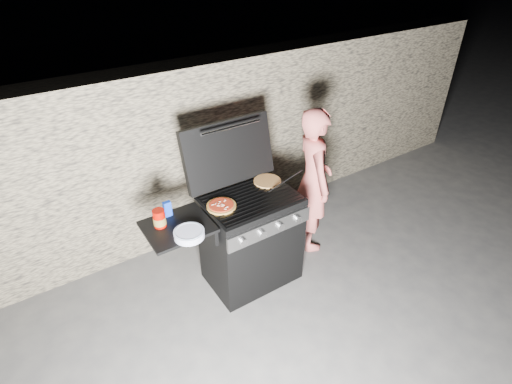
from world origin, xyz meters
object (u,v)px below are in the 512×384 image
sauce_jar (159,218)px  pizza_topped (221,205)px  gas_grill (227,250)px  person (313,181)px

sauce_jar → pizza_topped: bearing=-5.2°
pizza_topped → gas_grill: bearing=-41.0°
gas_grill → pizza_topped: size_ratio=5.58×
pizza_topped → person: 1.08m
pizza_topped → person: (1.07, 0.10, -0.17)m
pizza_topped → sauce_jar: (-0.51, 0.05, 0.05)m
sauce_jar → person: (1.57, 0.05, -0.23)m
gas_grill → pizza_topped: 0.47m
gas_grill → sauce_jar: bearing=172.9°
sauce_jar → person: bearing=1.9°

